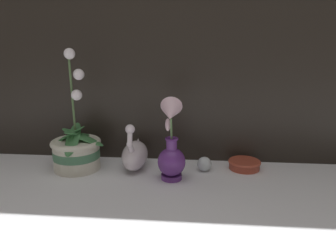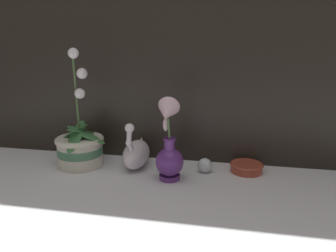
% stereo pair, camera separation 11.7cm
% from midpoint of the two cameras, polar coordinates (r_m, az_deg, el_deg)
% --- Properties ---
extents(ground_plane, '(2.80, 2.80, 0.00)m').
position_cam_midpoint_polar(ground_plane, '(1.12, 0.36, -10.41)').
color(ground_plane, white).
extents(window_backdrop, '(2.80, 0.03, 1.20)m').
position_cam_midpoint_polar(window_backdrop, '(1.29, 2.83, 20.37)').
color(window_backdrop, black).
rests_on(window_backdrop, ground_plane).
extents(orchid_potted_plant, '(0.22, 0.24, 0.45)m').
position_cam_midpoint_polar(orchid_potted_plant, '(1.29, -12.57, -3.46)').
color(orchid_potted_plant, beige).
rests_on(orchid_potted_plant, ground_plane).
extents(swan_figurine, '(0.09, 0.20, 0.19)m').
position_cam_midpoint_polar(swan_figurine, '(1.25, -2.88, -4.73)').
color(swan_figurine, white).
rests_on(swan_figurine, ground_plane).
extents(blue_vase, '(0.10, 0.14, 0.30)m').
position_cam_midpoint_polar(blue_vase, '(1.12, 3.18, -4.20)').
color(blue_vase, '#602D7F').
rests_on(blue_vase, ground_plane).
extents(glass_sphere, '(0.05, 0.05, 0.05)m').
position_cam_midpoint_polar(glass_sphere, '(1.23, 9.18, -6.83)').
color(glass_sphere, silver).
rests_on(glass_sphere, ground_plane).
extents(amber_dish, '(0.12, 0.12, 0.03)m').
position_cam_midpoint_polar(amber_dish, '(1.27, 16.14, -6.89)').
color(amber_dish, '#A8422D').
rests_on(amber_dish, ground_plane).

